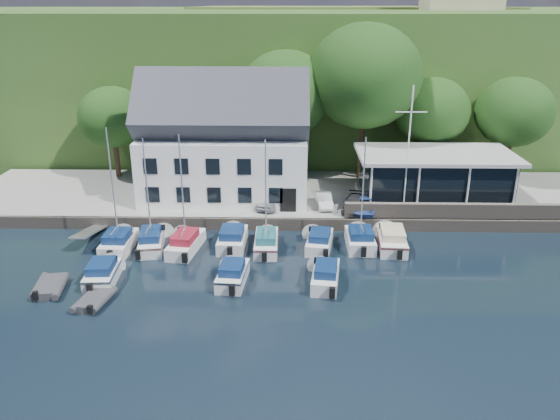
{
  "coord_description": "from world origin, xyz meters",
  "views": [
    {
      "loc": [
        -1.31,
        -29.06,
        17.04
      ],
      "look_at": [
        -2.09,
        9.0,
        2.47
      ],
      "focal_mm": 35.0,
      "sensor_mm": 36.0,
      "label": 1
    }
  ],
  "objects_px": {
    "harbor_building": "(225,147)",
    "boat_r1_3": "(232,237)",
    "boat_r1_2": "(182,192)",
    "boat_r2_0": "(103,271)",
    "boat_r1_5": "(320,239)",
    "boat_r1_6": "(363,188)",
    "dinghy_0": "(50,285)",
    "dinghy_1": "(94,299)",
    "car_silver": "(271,199)",
    "car_dgrey": "(354,203)",
    "boat_r1_1": "(147,191)",
    "car_white": "(324,200)",
    "boat_r1_0": "(113,191)",
    "flagpole": "(408,151)",
    "boat_r1_7": "(392,237)",
    "car_blue": "(365,204)",
    "boat_r2_2": "(233,272)",
    "boat_r2_3": "(326,273)",
    "boat_r1_4": "(266,193)",
    "club_pavilion": "(434,176)"
  },
  "relations": [
    {
      "from": "harbor_building",
      "to": "club_pavilion",
      "type": "height_order",
      "value": "harbor_building"
    },
    {
      "from": "boat_r2_0",
      "to": "boat_r1_3",
      "type": "bearing_deg",
      "value": 31.61
    },
    {
      "from": "boat_r1_1",
      "to": "boat_r2_0",
      "type": "height_order",
      "value": "boat_r1_1"
    },
    {
      "from": "club_pavilion",
      "to": "boat_r2_2",
      "type": "height_order",
      "value": "club_pavilion"
    },
    {
      "from": "flagpole",
      "to": "boat_r2_2",
      "type": "xyz_separation_m",
      "value": [
        -12.95,
        -10.67,
        -5.34
      ]
    },
    {
      "from": "boat_r1_7",
      "to": "dinghy_1",
      "type": "bearing_deg",
      "value": -152.41
    },
    {
      "from": "boat_r1_5",
      "to": "car_silver",
      "type": "bearing_deg",
      "value": 131.78
    },
    {
      "from": "car_white",
      "to": "boat_r1_0",
      "type": "xyz_separation_m",
      "value": [
        -15.36,
        -6.69,
        2.97
      ]
    },
    {
      "from": "boat_r1_4",
      "to": "boat_r2_0",
      "type": "relative_size",
      "value": 1.6
    },
    {
      "from": "car_dgrey",
      "to": "dinghy_0",
      "type": "distance_m",
      "value": 23.63
    },
    {
      "from": "boat_r1_1",
      "to": "car_silver",
      "type": "bearing_deg",
      "value": 26.15
    },
    {
      "from": "boat_r1_5",
      "to": "dinghy_1",
      "type": "distance_m",
      "value": 16.27
    },
    {
      "from": "club_pavilion",
      "to": "flagpole",
      "type": "height_order",
      "value": "flagpole"
    },
    {
      "from": "boat_r1_5",
      "to": "boat_r1_6",
      "type": "distance_m",
      "value": 4.97
    },
    {
      "from": "boat_r1_4",
      "to": "dinghy_0",
      "type": "distance_m",
      "value": 15.38
    },
    {
      "from": "harbor_building",
      "to": "dinghy_0",
      "type": "distance_m",
      "value": 18.86
    },
    {
      "from": "flagpole",
      "to": "boat_r1_3",
      "type": "height_order",
      "value": "flagpole"
    },
    {
      "from": "car_dgrey",
      "to": "boat_r2_0",
      "type": "relative_size",
      "value": 0.71
    },
    {
      "from": "boat_r1_5",
      "to": "harbor_building",
      "type": "bearing_deg",
      "value": 140.97
    },
    {
      "from": "boat_r2_3",
      "to": "dinghy_0",
      "type": "xyz_separation_m",
      "value": [
        -17.41,
        -1.33,
        -0.35
      ]
    },
    {
      "from": "boat_r2_2",
      "to": "boat_r2_3",
      "type": "relative_size",
      "value": 0.9
    },
    {
      "from": "boat_r1_0",
      "to": "boat_r2_3",
      "type": "distance_m",
      "value": 16.08
    },
    {
      "from": "car_dgrey",
      "to": "boat_r1_0",
      "type": "relative_size",
      "value": 0.43
    },
    {
      "from": "car_silver",
      "to": "dinghy_1",
      "type": "height_order",
      "value": "car_silver"
    },
    {
      "from": "car_white",
      "to": "boat_r1_2",
      "type": "bearing_deg",
      "value": -151.51
    },
    {
      "from": "dinghy_1",
      "to": "boat_r1_6",
      "type": "bearing_deg",
      "value": 37.37
    },
    {
      "from": "boat_r1_2",
      "to": "boat_r2_0",
      "type": "bearing_deg",
      "value": -124.96
    },
    {
      "from": "car_dgrey",
      "to": "boat_r1_7",
      "type": "distance_m",
      "value": 5.57
    },
    {
      "from": "boat_r1_0",
      "to": "boat_r2_0",
      "type": "relative_size",
      "value": 1.66
    },
    {
      "from": "flagpole",
      "to": "boat_r2_2",
      "type": "distance_m",
      "value": 17.61
    },
    {
      "from": "boat_r1_1",
      "to": "dinghy_0",
      "type": "relative_size",
      "value": 2.75
    },
    {
      "from": "harbor_building",
      "to": "boat_r1_3",
      "type": "height_order",
      "value": "harbor_building"
    },
    {
      "from": "boat_r1_5",
      "to": "car_dgrey",
      "type": "bearing_deg",
      "value": 69.07
    },
    {
      "from": "boat_r2_0",
      "to": "dinghy_0",
      "type": "relative_size",
      "value": 1.71
    },
    {
      "from": "car_silver",
      "to": "car_blue",
      "type": "distance_m",
      "value": 7.71
    },
    {
      "from": "harbor_building",
      "to": "boat_r1_0",
      "type": "distance_m",
      "value": 11.64
    },
    {
      "from": "car_silver",
      "to": "boat_r2_0",
      "type": "height_order",
      "value": "car_silver"
    },
    {
      "from": "boat_r1_6",
      "to": "boat_r1_7",
      "type": "height_order",
      "value": "boat_r1_6"
    },
    {
      "from": "car_white",
      "to": "dinghy_0",
      "type": "relative_size",
      "value": 1.06
    },
    {
      "from": "car_blue",
      "to": "boat_r1_0",
      "type": "relative_size",
      "value": 0.39
    },
    {
      "from": "boat_r1_5",
      "to": "boat_r1_6",
      "type": "height_order",
      "value": "boat_r1_6"
    },
    {
      "from": "boat_r2_3",
      "to": "boat_r2_0",
      "type": "bearing_deg",
      "value": -173.05
    },
    {
      "from": "boat_r1_5",
      "to": "boat_r1_3",
      "type": "bearing_deg",
      "value": -172.12
    },
    {
      "from": "club_pavilion",
      "to": "car_dgrey",
      "type": "bearing_deg",
      "value": -157.12
    },
    {
      "from": "boat_r1_6",
      "to": "dinghy_0",
      "type": "distance_m",
      "value": 21.89
    },
    {
      "from": "boat_r2_0",
      "to": "dinghy_1",
      "type": "distance_m",
      "value": 3.0
    },
    {
      "from": "flagpole",
      "to": "boat_r1_6",
      "type": "bearing_deg",
      "value": -129.29
    },
    {
      "from": "dinghy_0",
      "to": "boat_r1_6",
      "type": "bearing_deg",
      "value": 10.16
    },
    {
      "from": "boat_r1_2",
      "to": "boat_r2_0",
      "type": "relative_size",
      "value": 1.66
    },
    {
      "from": "car_white",
      "to": "boat_r1_3",
      "type": "height_order",
      "value": "car_white"
    }
  ]
}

